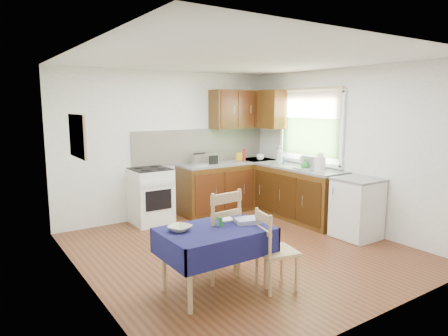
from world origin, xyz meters
TOP-DOWN VIEW (x-y plane):
  - floor at (0.00, 0.00)m, footprint 4.20×4.20m
  - ceiling at (0.00, 0.00)m, footprint 4.00×4.20m
  - wall_back at (0.00, 2.10)m, footprint 4.00×0.02m
  - wall_front at (0.00, -2.10)m, footprint 4.00×0.02m
  - wall_left at (-2.00, 0.00)m, footprint 0.02×4.20m
  - wall_right at (2.00, 0.00)m, footprint 0.02×4.20m
  - base_cabinets at (1.36, 1.26)m, footprint 1.90×2.30m
  - worktop_back at (1.05, 1.80)m, footprint 1.90×0.60m
  - worktop_right at (1.70, 0.65)m, footprint 0.60×1.70m
  - worktop_corner at (1.70, 1.80)m, footprint 0.60×0.60m
  - splashback at (0.65, 2.08)m, footprint 2.70×0.02m
  - upper_cabinets at (1.52, 1.80)m, footprint 1.20×0.85m
  - stove at (-0.50, 1.80)m, footprint 0.60×0.61m
  - window at (1.97, 0.70)m, footprint 0.04×1.48m
  - fridge at (1.70, -0.55)m, footprint 0.58×0.60m
  - corkboard at (-1.97, 0.30)m, footprint 0.04×0.62m
  - dining_table at (-0.92, -0.81)m, footprint 1.12×0.76m
  - chair_far at (-0.73, -0.57)m, footprint 0.49×0.49m
  - chair_near at (-0.40, -1.12)m, footprint 0.45×0.45m
  - toaster at (0.41, 1.77)m, footprint 0.28×0.17m
  - sandwich_press at (0.58, 1.82)m, footprint 0.32×0.28m
  - sauce_bottle at (1.35, 1.73)m, footprint 0.05×0.05m
  - yellow_packet at (1.33, 1.87)m, footprint 0.12×0.10m
  - dish_rack at (1.70, 0.40)m, footprint 0.45×0.34m
  - kettle at (1.67, 0.17)m, footprint 0.17×0.17m
  - cup at (1.67, 1.65)m, footprint 0.17×0.17m
  - soap_bottle_a at (1.64, 1.08)m, footprint 0.17×0.17m
  - soap_bottle_b at (1.69, 1.09)m, footprint 0.10×0.10m
  - soap_bottle_c at (1.63, 0.45)m, footprint 0.18×0.18m
  - plate_bowl at (-1.27, -0.69)m, footprint 0.30×0.30m
  - book at (-0.74, -0.60)m, footprint 0.18×0.23m
  - spice_jar at (-0.84, -0.78)m, footprint 0.05×0.05m
  - tea_towel at (-0.53, -0.84)m, footprint 0.31×0.27m

SIDE VIEW (x-z plane):
  - floor at x=0.00m, z-range 0.00..0.00m
  - base_cabinets at x=1.36m, z-range 0.00..0.86m
  - fridge at x=1.70m, z-range 0.00..0.88m
  - chair_near at x=-0.40m, z-range 0.02..0.88m
  - stove at x=-0.50m, z-range 0.00..0.92m
  - chair_far at x=-0.73m, z-range 0.03..1.05m
  - dining_table at x=-0.92m, z-range 0.23..0.91m
  - book at x=-0.74m, z-range 0.67..0.69m
  - tea_towel at x=-0.53m, z-range 0.67..0.72m
  - plate_bowl at x=-1.27m, z-range 0.67..0.73m
  - spice_jar at x=-0.84m, z-range 0.67..0.77m
  - worktop_back at x=1.05m, z-range 0.86..0.90m
  - worktop_right at x=1.70m, z-range 0.86..0.90m
  - worktop_corner at x=1.70m, z-range 0.86..0.90m
  - dish_rack at x=1.70m, z-range 0.82..1.03m
  - cup at x=1.67m, z-range 0.90..1.01m
  - yellow_packet at x=1.33m, z-range 0.90..1.04m
  - soap_bottle_c at x=1.63m, z-range 0.90..1.06m
  - soap_bottle_b at x=1.69m, z-range 0.90..1.08m
  - sandwich_press at x=0.58m, z-range 0.90..1.09m
  - toaster at x=0.41m, z-range 0.89..1.10m
  - sauce_bottle at x=1.35m, z-range 0.90..1.13m
  - kettle at x=1.67m, z-range 0.88..1.18m
  - soap_bottle_a at x=1.64m, z-range 0.90..1.21m
  - splashback at x=0.65m, z-range 0.90..1.50m
  - wall_back at x=0.00m, z-range 0.00..2.50m
  - wall_front at x=0.00m, z-range 0.00..2.50m
  - wall_left at x=-2.00m, z-range 0.00..2.50m
  - wall_right at x=2.00m, z-range 0.00..2.50m
  - corkboard at x=-1.97m, z-range 1.36..1.83m
  - window at x=1.97m, z-range 1.02..2.28m
  - upper_cabinets at x=1.52m, z-range 1.50..2.20m
  - ceiling at x=0.00m, z-range 2.49..2.51m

